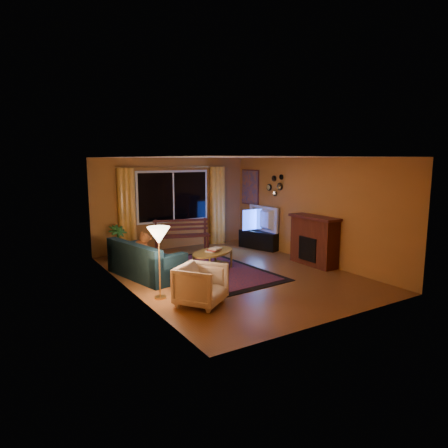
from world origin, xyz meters
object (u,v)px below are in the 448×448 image
floor_lamp (159,264)px  coffee_table (213,261)px  bench (182,244)px  sofa (146,259)px  tv_console (260,240)px  armchair (201,283)px

floor_lamp → coffee_table: 2.04m
bench → coffee_table: bench is taller
sofa → coffee_table: (1.42, -0.37, -0.16)m
floor_lamp → tv_console: (3.93, 2.31, -0.39)m
floor_lamp → sofa: bearing=78.9°
coffee_table → tv_console: 2.57m
bench → sofa: bearing=-118.2°
armchair → coffee_table: (1.22, 1.71, -0.16)m
floor_lamp → coffee_table: size_ratio=1.05×
bench → armchair: bearing=-94.3°
sofa → coffee_table: size_ratio=1.54×
bench → sofa: size_ratio=0.79×
sofa → bench: bearing=33.0°
bench → armchair: 3.96m
armchair → sofa: bearing=59.7°
floor_lamp → tv_console: size_ratio=1.08×
sofa → tv_console: size_ratio=1.58×
coffee_table → armchair: bearing=-125.5°
bench → tv_console: 2.16m
sofa → floor_lamp: 1.47m
coffee_table → floor_lamp: bearing=-148.3°
bench → floor_lamp: 3.60m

